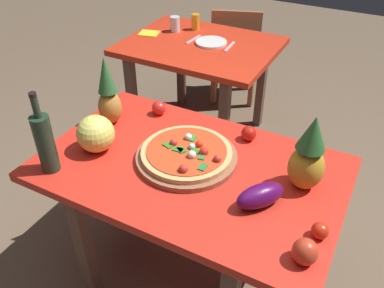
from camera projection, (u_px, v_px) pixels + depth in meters
ground_plane at (191, 276)px, 2.16m from camera, size 10.00×10.00×0.00m
display_table at (190, 183)px, 1.77m from camera, size 1.28×0.80×0.77m
background_table at (200, 58)px, 2.87m from camera, size 1.04×0.82×0.77m
dining_chair at (235, 50)px, 3.43m from camera, size 0.51×0.51×0.85m
pizza_board at (187, 157)px, 1.74m from camera, size 0.44×0.44×0.02m
pizza at (187, 152)px, 1.72m from camera, size 0.39×0.39×0.05m
wine_bottle at (45, 142)px, 1.61m from camera, size 0.08×0.08×0.36m
pineapple_left at (308, 157)px, 1.52m from camera, size 0.14×0.14×0.32m
pineapple_right at (108, 95)px, 1.90m from camera, size 0.11×0.11×0.35m
melon at (96, 134)px, 1.76m from camera, size 0.17×0.17×0.17m
bell_pepper at (305, 252)px, 1.29m from camera, size 0.09×0.09×0.09m
eggplant at (260, 196)px, 1.50m from camera, size 0.19×0.21×0.09m
tomato_at_corner at (249, 133)px, 1.85m from camera, size 0.07×0.07×0.07m
tomato_beside_pepper at (320, 231)px, 1.38m from camera, size 0.06×0.06×0.06m
tomato_near_board at (159, 108)px, 2.03m from camera, size 0.07×0.07×0.07m
drinking_glass_juice at (195, 22)px, 3.00m from camera, size 0.06×0.06×0.12m
drinking_glass_water at (175, 24)px, 2.97m from camera, size 0.07×0.07×0.11m
dinner_plate at (211, 42)px, 2.80m from camera, size 0.22×0.22×0.02m
fork_utensil at (193, 39)px, 2.86m from camera, size 0.03×0.18×0.01m
knife_utensil at (230, 47)px, 2.75m from camera, size 0.03×0.18×0.01m
napkin_folded at (149, 33)px, 2.96m from camera, size 0.17×0.15×0.01m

